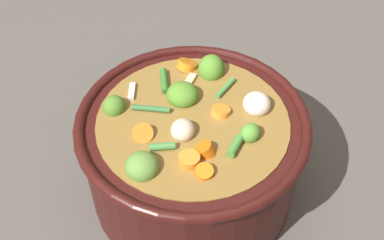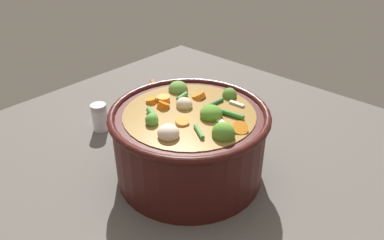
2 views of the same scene
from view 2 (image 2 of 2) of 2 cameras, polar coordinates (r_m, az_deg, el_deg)
The scene contains 4 objects.
ground_plane at distance 0.77m, azimuth -0.37°, elevation -8.14°, with size 1.10×1.10×0.00m, color #514C47.
cooking_pot at distance 0.72m, azimuth -0.38°, elevation -3.35°, with size 0.30×0.30×0.17m.
wooden_spoon at distance 1.04m, azimuth -1.45°, elevation 3.61°, with size 0.23×0.23×0.02m.
salt_shaker at distance 0.91m, azimuth -13.99°, elevation 0.43°, with size 0.04×0.04×0.07m.
Camera 2 is at (0.44, 0.41, 0.48)m, focal length 34.72 mm.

